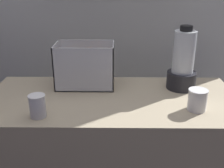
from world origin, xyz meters
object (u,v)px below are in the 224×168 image
at_px(carrot_display_bin, 86,72).
at_px(juice_cup_mango_left, 38,107).
at_px(blender_pitcher, 183,64).
at_px(juice_cup_carrot_middle, 197,101).

distance_m(carrot_display_bin, juice_cup_mango_left, 0.44).
height_order(blender_pitcher, juice_cup_mango_left, blender_pitcher).
height_order(juice_cup_mango_left, juice_cup_carrot_middle, juice_cup_mango_left).
distance_m(blender_pitcher, juice_cup_carrot_middle, 0.30).
relative_size(blender_pitcher, juice_cup_carrot_middle, 3.43).
distance_m(carrot_display_bin, blender_pitcher, 0.57).
bearing_deg(juice_cup_mango_left, blender_pitcher, 25.61).
xyz_separation_m(juice_cup_mango_left, juice_cup_carrot_middle, (0.77, 0.08, -0.00)).
relative_size(carrot_display_bin, blender_pitcher, 0.92).
xyz_separation_m(carrot_display_bin, juice_cup_mango_left, (-0.19, -0.40, -0.04)).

